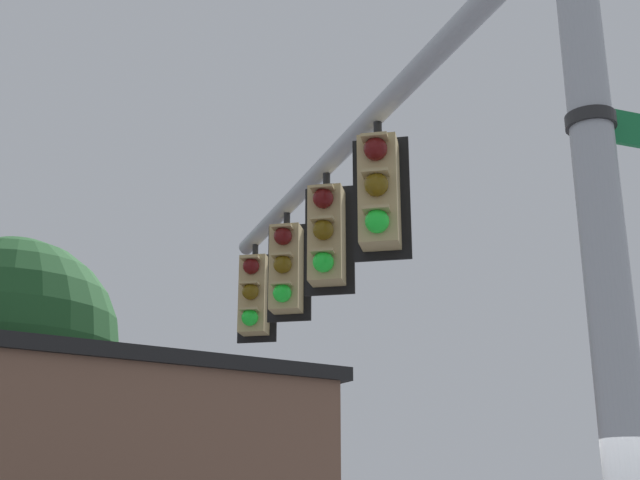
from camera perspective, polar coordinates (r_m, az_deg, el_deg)
name	(u,v)px	position (r m, az deg, el deg)	size (l,w,h in m)	color
signal_pole	(610,305)	(5.10, 18.39, -4.04)	(0.26, 0.26, 6.45)	#ADB2B7
mast_arm	(347,144)	(9.04, 1.78, 6.29)	(0.21, 0.21, 7.55)	#ADB2B7
traffic_light_nearest_pole	(379,191)	(8.07, 3.86, 3.24)	(0.54, 0.49, 1.31)	black
traffic_light_mid_inner	(326,234)	(9.24, 0.41, 0.39)	(0.54, 0.49, 1.31)	black
traffic_light_mid_outer	(286,268)	(10.46, -2.24, -1.81)	(0.54, 0.49, 1.31)	black
traffic_light_arm_end	(254,294)	(11.71, -4.33, -3.55)	(0.54, 0.49, 1.31)	black
street_name_sign	(635,130)	(5.65, 19.84, 6.76)	(1.13, 0.78, 0.22)	#147238
tree_by_storefront	(9,345)	(19.63, -19.64, -6.49)	(4.57, 4.57, 7.96)	#4C3823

